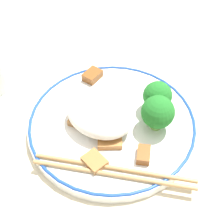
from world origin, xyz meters
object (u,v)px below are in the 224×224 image
at_px(plate, 112,123).
at_px(broccoli_back_center, 157,96).
at_px(broccoli_back_left, 158,112).
at_px(chopsticks, 114,171).

bearing_deg(plate, broccoli_back_center, 52.60).
bearing_deg(broccoli_back_center, broccoli_back_left, -61.03).
bearing_deg(chopsticks, broccoli_back_left, 85.44).
height_order(plate, chopsticks, chopsticks).
xyz_separation_m(broccoli_back_center, chopsticks, (0.01, -0.14, -0.03)).
height_order(broccoli_back_left, chopsticks, broccoli_back_left).
relative_size(plate, broccoli_back_center, 4.85).
height_order(broccoli_back_left, broccoli_back_center, broccoli_back_left).
relative_size(broccoli_back_left, broccoli_back_center, 1.08).
bearing_deg(broccoli_back_left, broccoli_back_center, 118.97).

